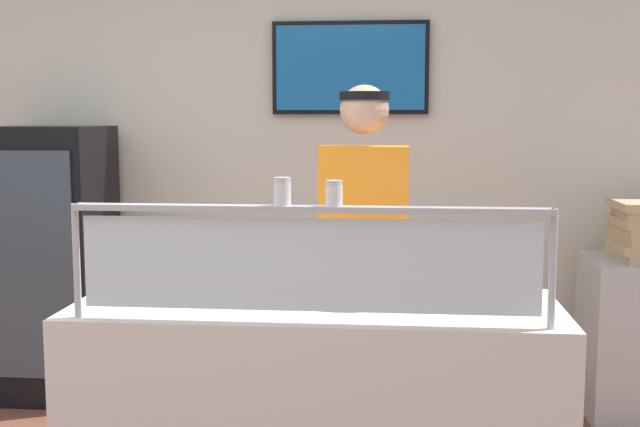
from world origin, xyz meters
TOP-DOWN VIEW (x-y plane):
  - shop_rear_unit at (0.88, 2.37)m, footprint 6.16×0.13m
  - sneeze_guard at (0.88, 0.06)m, footprint 1.59×0.06m
  - pizza_tray at (0.98, 0.43)m, footprint 0.45×0.45m
  - pizza_server at (0.96, 0.41)m, footprint 0.11×0.29m
  - parmesan_shaker at (0.80, 0.06)m, footprint 0.06×0.06m
  - pepper_flake_shaker at (0.97, 0.06)m, footprint 0.06×0.06m
  - worker_figure at (1.03, 0.93)m, footprint 0.41×0.50m
  - drink_fridge at (-0.84, 1.93)m, footprint 0.65×0.62m

SIDE VIEW (x-z plane):
  - drink_fridge at x=-0.84m, z-range 0.00..1.57m
  - pizza_tray at x=0.98m, z-range 0.95..0.98m
  - pizza_server at x=0.96m, z-range 0.99..0.99m
  - worker_figure at x=1.03m, z-range 0.13..1.89m
  - sneeze_guard at x=0.88m, z-range 1.01..1.40m
  - shop_rear_unit at x=0.88m, z-range 0.01..2.71m
  - pepper_flake_shaker at x=0.97m, z-range 1.33..1.42m
  - parmesan_shaker at x=0.80m, z-range 1.33..1.42m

